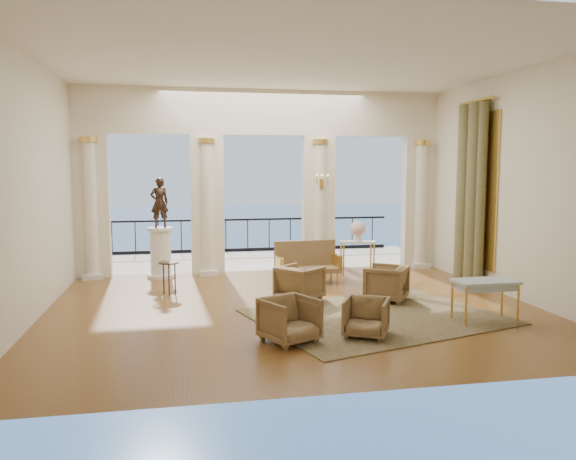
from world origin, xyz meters
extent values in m
plane|color=#482610|center=(0.00, 0.00, 0.00)|extent=(9.00, 9.00, 0.00)
plane|color=beige|center=(0.00, -4.00, 2.25)|extent=(9.00, 0.00, 9.00)
plane|color=beige|center=(-4.50, 0.00, 2.25)|extent=(0.00, 8.00, 8.00)
plane|color=beige|center=(4.50, 0.00, 2.25)|extent=(0.00, 8.00, 8.00)
plane|color=white|center=(0.00, 0.00, 4.50)|extent=(9.00, 9.00, 0.00)
cube|color=beige|center=(0.00, 3.85, 3.95)|extent=(9.00, 0.30, 1.10)
cube|color=beige|center=(-4.10, 3.85, 1.70)|extent=(0.80, 0.30, 3.40)
cylinder|color=beige|center=(-4.10, 3.67, 1.60)|extent=(0.28, 0.28, 3.20)
cylinder|color=gold|center=(-4.10, 3.67, 3.25)|extent=(0.40, 0.40, 0.12)
cube|color=silver|center=(-4.10, 3.67, 0.06)|extent=(0.45, 0.45, 0.12)
cube|color=beige|center=(-1.40, 3.85, 1.70)|extent=(0.80, 0.30, 3.40)
cylinder|color=beige|center=(-1.40, 3.67, 1.60)|extent=(0.28, 0.28, 3.20)
cylinder|color=gold|center=(-1.40, 3.67, 3.25)|extent=(0.40, 0.40, 0.12)
cube|color=silver|center=(-1.40, 3.67, 0.06)|extent=(0.45, 0.45, 0.12)
cube|color=beige|center=(1.40, 3.85, 1.70)|extent=(0.80, 0.30, 3.40)
cylinder|color=beige|center=(1.40, 3.67, 1.60)|extent=(0.28, 0.28, 3.20)
cylinder|color=gold|center=(1.40, 3.67, 3.25)|extent=(0.40, 0.40, 0.12)
cube|color=silver|center=(1.40, 3.67, 0.06)|extent=(0.45, 0.45, 0.12)
cube|color=beige|center=(4.10, 3.85, 1.70)|extent=(0.80, 0.30, 3.40)
cylinder|color=beige|center=(4.10, 3.67, 1.60)|extent=(0.28, 0.28, 3.20)
cylinder|color=gold|center=(4.10, 3.67, 3.25)|extent=(0.40, 0.40, 0.12)
cube|color=silver|center=(4.10, 3.67, 0.06)|extent=(0.45, 0.45, 0.12)
cube|color=#C1B39F|center=(0.00, 5.80, -0.05)|extent=(10.00, 3.60, 0.10)
cube|color=black|center=(0.00, 7.40, 1.00)|extent=(9.00, 0.06, 0.06)
cube|color=black|center=(0.00, 7.40, 0.05)|extent=(9.00, 0.06, 0.10)
cylinder|color=black|center=(0.00, 7.40, 0.50)|extent=(0.03, 0.03, 1.00)
cylinder|color=black|center=(-4.10, 7.40, 0.50)|extent=(0.03, 0.03, 1.00)
cylinder|color=black|center=(4.10, 7.40, 0.50)|extent=(0.03, 0.03, 1.00)
cylinder|color=#4C3823|center=(2.00, 6.60, 2.10)|extent=(0.20, 0.20, 4.20)
plane|color=navy|center=(0.00, 60.00, -6.00)|extent=(160.00, 160.00, 0.00)
cylinder|color=brown|center=(4.30, 1.05, 2.00)|extent=(0.26, 0.26, 4.00)
cylinder|color=brown|center=(4.26, 1.50, 2.00)|extent=(0.32, 0.32, 4.00)
cylinder|color=brown|center=(4.30, 1.95, 2.00)|extent=(0.26, 0.26, 4.00)
cylinder|color=gold|center=(4.35, 1.50, 4.05)|extent=(0.08, 1.40, 0.08)
cube|color=gold|center=(4.47, 1.50, 2.10)|extent=(0.04, 1.60, 3.40)
cube|color=gold|center=(1.40, 3.53, 2.20)|extent=(0.10, 0.04, 0.25)
cylinder|color=gold|center=(1.26, 3.45, 2.30)|extent=(0.02, 0.02, 0.22)
cylinder|color=gold|center=(1.40, 3.45, 2.30)|extent=(0.02, 0.02, 0.22)
cylinder|color=gold|center=(1.54, 3.45, 2.30)|extent=(0.02, 0.02, 0.22)
cube|color=#34391D|center=(1.30, -0.87, 0.01)|extent=(4.78, 4.17, 0.02)
imported|color=#45391C|center=(-0.46, -1.98, 0.37)|extent=(0.96, 0.94, 0.75)
imported|color=#45391C|center=(0.74, -1.93, 0.33)|extent=(0.85, 0.84, 0.66)
imported|color=#45391C|center=(1.89, 0.25, 0.39)|extent=(1.01, 1.02, 0.78)
imported|color=#45391C|center=(0.23, 0.57, 0.39)|extent=(1.02, 1.03, 0.77)
cube|color=#45391C|center=(0.75, 2.14, 0.32)|extent=(1.46, 0.66, 0.11)
cube|color=#45391C|center=(0.74, 2.42, 0.66)|extent=(1.44, 0.16, 0.58)
cube|color=gold|center=(0.08, 2.11, 0.51)|extent=(0.11, 0.59, 0.28)
cube|color=gold|center=(1.42, 2.17, 0.51)|extent=(0.11, 0.59, 0.28)
cylinder|color=gold|center=(0.15, 1.88, 0.13)|extent=(0.05, 0.05, 0.27)
cylinder|color=gold|center=(1.38, 1.94, 0.13)|extent=(0.05, 0.05, 0.27)
cylinder|color=gold|center=(0.13, 2.34, 0.13)|extent=(0.05, 0.05, 0.27)
cylinder|color=gold|center=(1.36, 2.40, 0.13)|extent=(0.05, 0.05, 0.27)
cube|color=#A9C5D0|center=(3.00, -1.48, 0.69)|extent=(1.05, 0.58, 0.05)
cylinder|color=gold|center=(2.53, -1.72, 0.33)|extent=(0.04, 0.04, 0.67)
cylinder|color=gold|center=(3.48, -1.71, 0.33)|extent=(0.04, 0.04, 0.67)
cylinder|color=gold|center=(2.52, -1.25, 0.33)|extent=(0.04, 0.04, 0.67)
cylinder|color=gold|center=(3.47, -1.23, 0.33)|extent=(0.04, 0.04, 0.67)
cylinder|color=silver|center=(-2.53, 3.50, 0.04)|extent=(0.66, 0.66, 0.09)
cylinder|color=silver|center=(-2.53, 3.50, 0.60)|extent=(0.48, 0.48, 1.05)
cylinder|color=silver|center=(-2.53, 3.50, 1.17)|extent=(0.61, 0.61, 0.07)
imported|color=black|center=(-2.53, 3.50, 1.79)|extent=(0.48, 0.38, 1.17)
cube|color=silver|center=(2.20, 3.05, 0.80)|extent=(0.93, 0.59, 0.05)
cylinder|color=gold|center=(1.80, 3.05, 0.39)|extent=(0.04, 0.04, 0.78)
cylinder|color=gold|center=(2.53, 2.82, 0.39)|extent=(0.04, 0.04, 0.78)
cylinder|color=gold|center=(1.87, 3.28, 0.39)|extent=(0.04, 0.04, 0.78)
cylinder|color=gold|center=(2.60, 3.05, 0.39)|extent=(0.04, 0.04, 0.78)
cylinder|color=silver|center=(2.20, 3.05, 0.94)|extent=(0.19, 0.19, 0.23)
sphere|color=pink|center=(2.20, 3.05, 1.13)|extent=(0.37, 0.37, 0.37)
cylinder|color=black|center=(-2.30, 1.63, 0.67)|extent=(0.42, 0.42, 0.03)
cylinder|color=black|center=(-2.18, 1.69, 0.33)|extent=(0.03, 0.03, 0.65)
cylinder|color=black|center=(-2.41, 1.70, 0.33)|extent=(0.03, 0.03, 0.65)
cylinder|color=black|center=(-2.30, 1.50, 0.33)|extent=(0.03, 0.03, 0.65)
camera|label=1|loc=(-2.01, -10.00, 2.59)|focal=35.00mm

